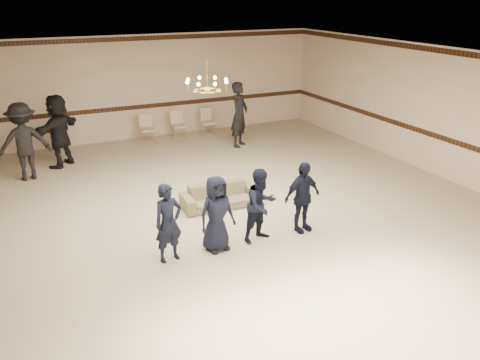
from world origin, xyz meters
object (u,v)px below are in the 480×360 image
Objects in this scene: chandelier at (207,75)px; banquet_chair_mid at (179,126)px; adult_mid at (59,131)px; adult_right at (239,115)px; banquet_chair_right at (208,122)px; banquet_chair_left at (148,129)px; boy_b at (217,214)px; boy_a at (168,223)px; settee at (220,196)px; boy_c at (261,205)px; boy_d at (302,197)px; console_table at (44,142)px; adult_left at (24,142)px.

banquet_chair_mid is (1.09, 5.29, -2.43)m from chandelier.
adult_right is (5.10, -0.40, 0.00)m from adult_mid.
banquet_chair_right is (2.09, 5.29, -2.43)m from chandelier.
chandelier is 1.06× the size of banquet_chair_left.
banquet_chair_left and banquet_chair_right have the same top height.
banquet_chair_left is (0.71, 7.17, -0.27)m from boy_b.
settee is (1.72, 1.76, -0.46)m from boy_a.
banquet_chair_left is (-2.43, 1.47, -0.53)m from adult_right.
adult_mid is at bearing 100.59° from boy_c.
boy_b is 1.00× the size of boy_d.
adult_right is 5.71m from console_table.
chandelier is 6.19m from banquet_chair_right.
banquet_chair_left and banquet_chair_mid have the same top height.
adult_mid reaches higher than banquet_chair_mid.
boy_a is at bearing 56.17° from adult_mid.
boy_b is at bearing -160.08° from adult_right.
banquet_chair_right is (2.00, 0.00, 0.00)m from banquet_chair_left.
settee is 5.73m from banquet_chair_right.
banquet_chair_right reaches higher than console_table.
boy_b is 6.41m from adult_mid.
boy_a is 0.73× the size of adult_mid.
banquet_chair_left is at bearing 75.95° from boy_b.
settee is 2.02× the size of console_table.
boy_a reaches higher than console_table.
boy_a and boy_d have the same top height.
banquet_chair_mid is (0.89, 5.41, 0.20)m from settee.
adult_right is (1.34, 5.70, 0.26)m from boy_d.
chandelier is 2.64m from settee.
boy_a is at bearing 105.71° from adult_left.
settee is (-0.08, 1.76, -0.46)m from boy_c.
boy_d is 1.60× the size of banquet_chair_right.
chandelier is at bearing -113.77° from banquet_chair_right.
banquet_chair_right is (-0.43, 1.47, -0.53)m from adult_right.
banquet_chair_mid is at bearing 83.35° from settee.
adult_mid is 4.82m from banquet_chair_right.
settee is at bearing -161.73° from adult_right.
boy_d is 1.69× the size of console_table.
banquet_chair_left is at bearing 76.95° from boy_c.
banquet_chair_left is 1.00× the size of banquet_chair_mid.
chandelier reaches higher than settee.
adult_left is 4.93m from banquet_chair_mid.
chandelier is 5.30m from adult_left.
adult_right is 2.18× the size of banquet_chair_left.
boy_c is 1.69× the size of console_table.
boy_b is 1.60× the size of banquet_chair_left.
adult_mid is 2.18× the size of banquet_chair_right.
chandelier is 1.11× the size of console_table.
banquet_chair_left is 1.00m from banquet_chair_mid.
boy_c reaches higher than banquet_chair_left.
chandelier is 0.48× the size of adult_left.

